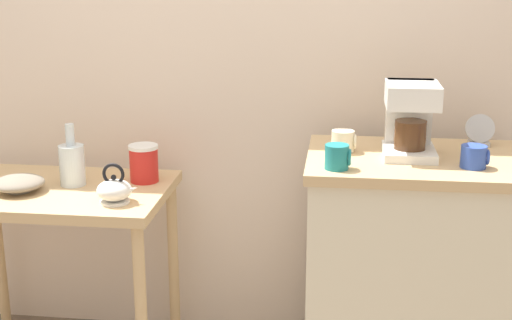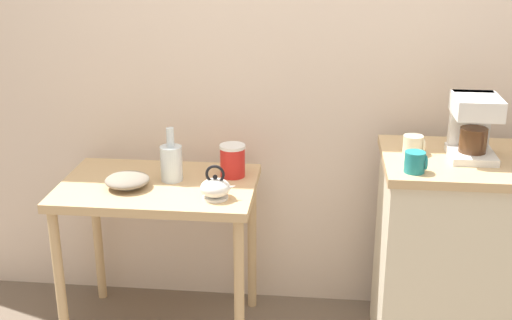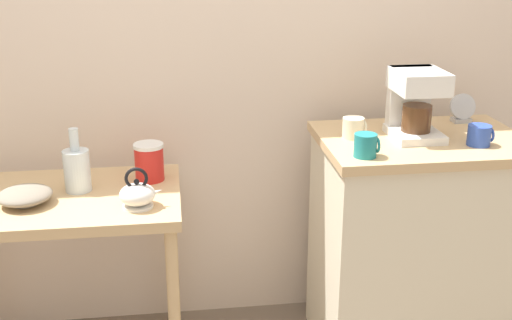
# 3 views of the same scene
# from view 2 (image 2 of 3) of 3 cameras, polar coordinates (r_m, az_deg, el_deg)

# --- Properties ---
(back_wall) EXTENTS (4.40, 0.10, 2.80)m
(back_wall) POSITION_cam_2_polar(r_m,az_deg,el_deg) (3.11, 4.99, 11.44)
(back_wall) COLOR beige
(back_wall) RESTS_ON ground_plane
(wooden_table) EXTENTS (0.86, 0.58, 0.75)m
(wooden_table) POSITION_cam_2_polar(r_m,az_deg,el_deg) (3.02, -8.31, -3.75)
(wooden_table) COLOR tan
(wooden_table) RESTS_ON ground_plane
(kitchen_counter) EXTENTS (0.78, 0.56, 0.93)m
(kitchen_counter) POSITION_cam_2_polar(r_m,az_deg,el_deg) (3.05, 17.66, -8.13)
(kitchen_counter) COLOR beige
(kitchen_counter) RESTS_ON ground_plane
(bowl_stoneware) EXTENTS (0.19, 0.19, 0.06)m
(bowl_stoneware) POSITION_cam_2_polar(r_m,az_deg,el_deg) (2.94, -10.95, -1.72)
(bowl_stoneware) COLOR gray
(bowl_stoneware) RESTS_ON wooden_table
(teakettle) EXTENTS (0.16, 0.13, 0.15)m
(teakettle) POSITION_cam_2_polar(r_m,az_deg,el_deg) (2.78, -3.46, -2.38)
(teakettle) COLOR white
(teakettle) RESTS_ON wooden_table
(glass_carafe_vase) EXTENTS (0.10, 0.10, 0.24)m
(glass_carafe_vase) POSITION_cam_2_polar(r_m,az_deg,el_deg) (2.98, -7.25, -0.15)
(glass_carafe_vase) COLOR silver
(glass_carafe_vase) RESTS_ON wooden_table
(canister_enamel) EXTENTS (0.12, 0.12, 0.15)m
(canister_enamel) POSITION_cam_2_polar(r_m,az_deg,el_deg) (3.01, -2.02, -0.04)
(canister_enamel) COLOR red
(canister_enamel) RESTS_ON wooden_table
(coffee_maker) EXTENTS (0.18, 0.22, 0.26)m
(coffee_maker) POSITION_cam_2_polar(r_m,az_deg,el_deg) (2.84, 18.09, 3.01)
(coffee_maker) COLOR white
(coffee_maker) RESTS_ON kitchen_counter
(mug_dark_teal) EXTENTS (0.09, 0.08, 0.08)m
(mug_dark_teal) POSITION_cam_2_polar(r_m,az_deg,el_deg) (2.63, 13.47, -0.17)
(mug_dark_teal) COLOR teal
(mug_dark_teal) RESTS_ON kitchen_counter
(mug_small_cream) EXTENTS (0.09, 0.08, 0.08)m
(mug_small_cream) POSITION_cam_2_polar(r_m,az_deg,el_deg) (2.84, 13.32, 1.29)
(mug_small_cream) COLOR beige
(mug_small_cream) RESTS_ON kitchen_counter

